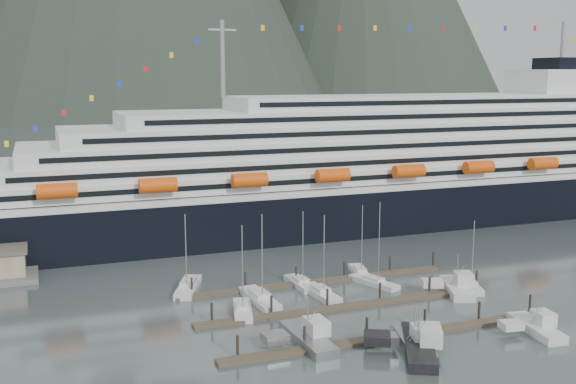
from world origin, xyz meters
name	(u,v)px	position (x,y,z in m)	size (l,w,h in m)	color
ground	(387,310)	(0.00, 0.00, 0.00)	(1600.00, 1600.00, 0.00)	#4B5758
cruise_ship	(387,172)	(30.03, 54.94, 12.04)	(210.00, 30.40, 50.30)	black
dock_near	(391,336)	(-4.93, -9.95, 0.31)	(48.18, 2.28, 3.20)	#42372A
dock_mid	(348,306)	(-4.93, 3.05, 0.31)	(48.18, 2.28, 3.20)	#42372A
dock_far	(315,282)	(-4.93, 16.05, 0.31)	(48.18, 2.28, 3.20)	#42372A
sailboat_a	(243,311)	(-20.73, 6.38, 0.43)	(4.74, 9.34, 14.09)	#B7B7B7
sailboat_b	(260,299)	(-16.77, 10.28, 0.44)	(3.63, 11.47, 14.75)	#B7B7B7
sailboat_c	(321,294)	(-6.74, 9.51, 0.43)	(3.42, 9.89, 13.93)	#B7B7B7
sailboat_d	(374,282)	(4.01, 11.79, 0.41)	(5.51, 9.97, 14.69)	#B7B7B7
sailboat_e	(188,288)	(-25.99, 19.99, 0.43)	(6.80, 11.35, 13.56)	#B7B7B7
sailboat_f	(301,284)	(-7.86, 15.43, 0.42)	(2.91, 8.91, 13.43)	#B7B7B7
sailboat_g	(360,273)	(4.36, 17.67, 0.40)	(4.32, 9.64, 13.19)	#B7B7B7
sailboat_h	(470,286)	(18.00, 4.41, 0.41)	(5.11, 8.83, 12.09)	#B7B7B7
trawler_a	(307,337)	(-16.10, -7.52, 0.87)	(8.87, 12.30, 6.68)	gray
trawler_b	(413,342)	(-3.82, -13.92, 0.84)	(8.26, 10.37, 6.37)	gray
trawler_c	(417,345)	(-3.84, -14.93, 0.90)	(11.64, 14.06, 7.11)	black
trawler_d	(535,327)	(14.85, -14.98, 0.81)	(7.81, 10.52, 6.03)	#B7B7B7
trawler_e	(456,287)	(14.74, 3.62, 0.89)	(9.22, 11.17, 6.89)	#B7B7B7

